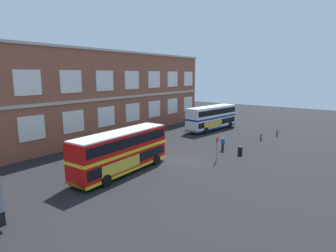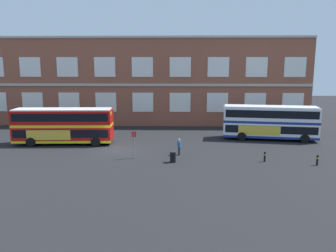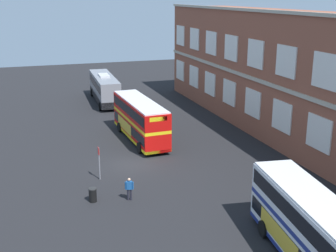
{
  "view_description": "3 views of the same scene",
  "coord_description": "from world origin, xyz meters",
  "px_view_note": "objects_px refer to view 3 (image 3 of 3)",
  "views": [
    {
      "loc": [
        -24.36,
        -16.36,
        9.48
      ],
      "look_at": [
        3.05,
        4.04,
        3.05
      ],
      "focal_mm": 29.56,
      "sensor_mm": 36.0,
      "label": 1
    },
    {
      "loc": [
        6.54,
        -34.94,
        9.15
      ],
      "look_at": [
        5.56,
        2.65,
        2.15
      ],
      "focal_mm": 36.33,
      "sensor_mm": 36.0,
      "label": 2
    },
    {
      "loc": [
        35.15,
        -8.42,
        14.25
      ],
      "look_at": [
        0.8,
        3.21,
        3.4
      ],
      "focal_mm": 47.2,
      "sensor_mm": 36.0,
      "label": 3
    }
  ],
  "objects_px": {
    "double_decker_middle": "(312,230)",
    "touring_coach": "(104,88)",
    "station_litter_bin": "(93,195)",
    "bus_stand_flag": "(99,160)",
    "double_decker_near": "(140,119)",
    "waiting_passenger": "(129,188)"
  },
  "relations": [
    {
      "from": "waiting_passenger",
      "to": "bus_stand_flag",
      "type": "relative_size",
      "value": 0.63
    },
    {
      "from": "bus_stand_flag",
      "to": "station_litter_bin",
      "type": "xyz_separation_m",
      "value": [
        3.77,
        -1.18,
        -1.12
      ]
    },
    {
      "from": "touring_coach",
      "to": "double_decker_near",
      "type": "bearing_deg",
      "value": 1.01
    },
    {
      "from": "double_decker_near",
      "to": "touring_coach",
      "type": "distance_m",
      "value": 17.46
    },
    {
      "from": "double_decker_near",
      "to": "double_decker_middle",
      "type": "bearing_deg",
      "value": 7.01
    },
    {
      "from": "waiting_passenger",
      "to": "bus_stand_flag",
      "type": "height_order",
      "value": "bus_stand_flag"
    },
    {
      "from": "double_decker_middle",
      "to": "bus_stand_flag",
      "type": "bearing_deg",
      "value": -150.36
    },
    {
      "from": "double_decker_middle",
      "to": "waiting_passenger",
      "type": "relative_size",
      "value": 6.62
    },
    {
      "from": "touring_coach",
      "to": "station_litter_bin",
      "type": "distance_m",
      "value": 30.76
    },
    {
      "from": "double_decker_near",
      "to": "station_litter_bin",
      "type": "bearing_deg",
      "value": -28.93
    },
    {
      "from": "touring_coach",
      "to": "bus_stand_flag",
      "type": "xyz_separation_m",
      "value": [
        26.23,
        -5.44,
        -0.27
      ]
    },
    {
      "from": "double_decker_near",
      "to": "bus_stand_flag",
      "type": "relative_size",
      "value": 4.11
    },
    {
      "from": "touring_coach",
      "to": "waiting_passenger",
      "type": "height_order",
      "value": "touring_coach"
    },
    {
      "from": "station_litter_bin",
      "to": "bus_stand_flag",
      "type": "bearing_deg",
      "value": 162.58
    },
    {
      "from": "station_litter_bin",
      "to": "touring_coach",
      "type": "bearing_deg",
      "value": 167.55
    },
    {
      "from": "waiting_passenger",
      "to": "double_decker_middle",
      "type": "bearing_deg",
      "value": 33.88
    },
    {
      "from": "double_decker_near",
      "to": "bus_stand_flag",
      "type": "bearing_deg",
      "value": -33.24
    },
    {
      "from": "double_decker_middle",
      "to": "bus_stand_flag",
      "type": "xyz_separation_m",
      "value": [
        -15.31,
        -8.71,
        -0.51
      ]
    },
    {
      "from": "double_decker_middle",
      "to": "station_litter_bin",
      "type": "height_order",
      "value": "double_decker_middle"
    },
    {
      "from": "double_decker_near",
      "to": "touring_coach",
      "type": "bearing_deg",
      "value": -178.99
    },
    {
      "from": "double_decker_middle",
      "to": "touring_coach",
      "type": "height_order",
      "value": "double_decker_middle"
    },
    {
      "from": "station_litter_bin",
      "to": "double_decker_middle",
      "type": "bearing_deg",
      "value": 40.62
    }
  ]
}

